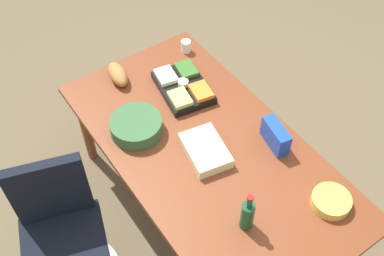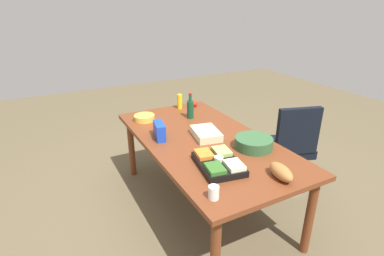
% 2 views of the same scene
% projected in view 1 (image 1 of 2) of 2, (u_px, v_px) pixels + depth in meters
% --- Properties ---
extents(ground_plane, '(10.00, 10.00, 0.00)m').
position_uv_depth(ground_plane, '(204.00, 211.00, 3.38)').
color(ground_plane, brown).
extents(conference_table, '(2.00, 1.05, 0.74)m').
position_uv_depth(conference_table, '(207.00, 155.00, 2.87)').
color(conference_table, brown).
rests_on(conference_table, ground).
extents(office_chair, '(0.60, 0.60, 0.98)m').
position_uv_depth(office_chair, '(66.00, 244.00, 2.79)').
color(office_chair, gray).
rests_on(office_chair, ground).
extents(wine_bottle, '(0.09, 0.09, 0.28)m').
position_uv_depth(wine_bottle, '(247.00, 215.00, 2.40)').
color(wine_bottle, '#134529').
rests_on(wine_bottle, conference_table).
extents(chip_bag_blue, '(0.23, 0.12, 0.15)m').
position_uv_depth(chip_bag_blue, '(275.00, 136.00, 2.78)').
color(chip_bag_blue, blue).
rests_on(chip_bag_blue, conference_table).
extents(veggie_tray, '(0.47, 0.37, 0.09)m').
position_uv_depth(veggie_tray, '(183.00, 86.00, 3.10)').
color(veggie_tray, black).
rests_on(veggie_tray, conference_table).
extents(chip_bowl, '(0.22, 0.22, 0.06)m').
position_uv_depth(chip_bowl, '(331.00, 201.00, 2.54)').
color(chip_bowl, gold).
rests_on(chip_bowl, conference_table).
extents(sheet_cake, '(0.36, 0.28, 0.07)m').
position_uv_depth(sheet_cake, '(205.00, 150.00, 2.76)').
color(sheet_cake, beige).
rests_on(sheet_cake, conference_table).
extents(bread_loaf, '(0.25, 0.15, 0.10)m').
position_uv_depth(bread_loaf, '(118.00, 74.00, 3.16)').
color(bread_loaf, '#A66A34').
rests_on(bread_loaf, conference_table).
extents(paper_cup, '(0.07, 0.07, 0.09)m').
position_uv_depth(paper_cup, '(186.00, 46.00, 3.36)').
color(paper_cup, white).
rests_on(paper_cup, conference_table).
extents(salad_bowl, '(0.33, 0.33, 0.10)m').
position_uv_depth(salad_bowl, '(136.00, 126.00, 2.86)').
color(salad_bowl, '#315B35').
rests_on(salad_bowl, conference_table).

